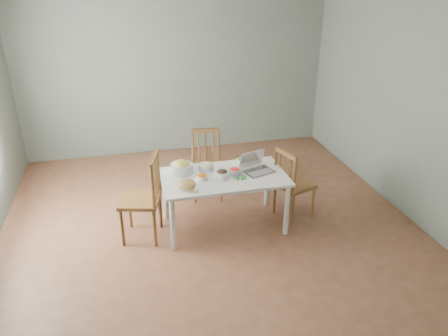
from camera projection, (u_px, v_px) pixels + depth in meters
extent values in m
cube|color=#56301E|center=(210.00, 224.00, 5.41)|extent=(5.00, 5.00, 0.00)
cube|color=slate|center=(176.00, 72.00, 7.03)|extent=(5.00, 0.00, 2.70)
cube|color=slate|center=(292.00, 252.00, 2.64)|extent=(5.00, 0.00, 2.70)
cube|color=slate|center=(405.00, 105.00, 5.37)|extent=(0.00, 5.00, 2.70)
ellipsoid|color=#B98941|center=(187.00, 185.00, 4.75)|extent=(0.23, 0.23, 0.12)
cube|color=white|center=(193.00, 191.00, 4.72)|extent=(0.13, 0.07, 0.03)
cylinder|color=beige|center=(242.00, 162.00, 5.41)|extent=(0.24, 0.24, 0.02)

